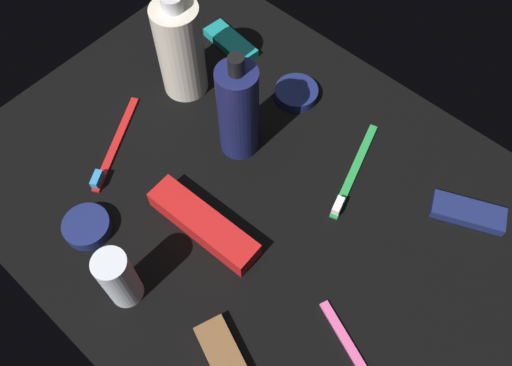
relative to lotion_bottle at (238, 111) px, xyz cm
name	(u,v)px	position (x,y,z in cm)	size (l,w,h in cm)	color
ground_plane	(256,195)	(-7.79, 4.85, -9.07)	(84.00, 64.00, 1.20)	black
lotion_bottle	(238,111)	(0.00, 0.00, 0.00)	(6.01, 6.01, 19.31)	navy
bodywash_bottle	(180,49)	(14.79, -2.75, -0.01)	(7.31, 7.31, 18.66)	silver
deodorant_stick	(119,278)	(-5.10, 27.73, -3.05)	(4.41, 4.41, 10.83)	silver
toothbrush_red	(113,147)	(13.95, 13.89, -7.86)	(9.85, 16.29, 2.10)	red
toothbrush_green	(352,174)	(-16.68, -7.01, -7.86)	(6.29, 17.59, 2.10)	green
toothpaste_box_red	(204,224)	(-6.23, 14.19, -6.87)	(17.60, 4.40, 3.20)	red
snack_bar_navy	(468,212)	(-33.02, -12.92, -7.72)	(10.40, 4.00, 1.50)	navy
snack_bar_brown	(225,359)	(-21.02, 25.40, -7.72)	(10.40, 4.00, 1.50)	brown
snack_bar_teal	(231,43)	(15.46, -14.35, -7.72)	(10.40, 4.00, 1.50)	teal
cream_tin_left	(296,93)	(-0.47, -13.28, -7.59)	(7.14, 7.14, 1.76)	navy
cream_tin_right	(87,227)	(6.06, 25.33, -7.49)	(6.73, 6.73, 1.96)	navy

